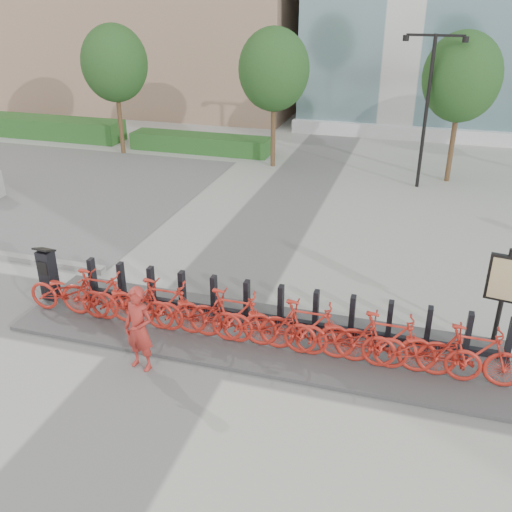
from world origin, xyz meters
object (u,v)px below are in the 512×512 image
(worker_red, at_px, (139,329))
(map_sign, at_px, (505,283))
(kiosk, at_px, (48,274))
(bike_0, at_px, (69,292))

(worker_red, height_order, map_sign, map_sign)
(kiosk, xyz_separation_m, map_sign, (9.25, 1.03, 0.67))
(kiosk, bearing_deg, bike_0, -24.19)
(kiosk, bearing_deg, map_sign, 10.91)
(bike_0, bearing_deg, kiosk, 61.27)
(map_sign, bearing_deg, kiosk, -164.63)
(worker_red, distance_m, map_sign, 6.77)
(worker_red, bearing_deg, kiosk, 162.70)
(kiosk, height_order, map_sign, map_sign)
(kiosk, distance_m, map_sign, 9.33)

